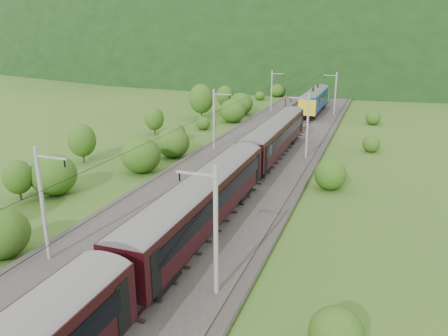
% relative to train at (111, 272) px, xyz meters
% --- Properties ---
extents(ground, '(600.00, 600.00, 0.00)m').
position_rel_train_xyz_m(ground, '(-2.40, 4.94, -3.65)').
color(ground, '#30561B').
rests_on(ground, ground).
extents(railbed, '(14.00, 220.00, 0.30)m').
position_rel_train_xyz_m(railbed, '(-2.40, 14.94, -3.50)').
color(railbed, '#38332D').
rests_on(railbed, ground).
extents(track_left, '(2.40, 220.00, 0.27)m').
position_rel_train_xyz_m(track_left, '(-4.80, 14.94, -3.28)').
color(track_left, brown).
rests_on(track_left, railbed).
extents(track_right, '(2.40, 220.00, 0.27)m').
position_rel_train_xyz_m(track_right, '(0.00, 14.94, -3.28)').
color(track_right, brown).
rests_on(track_right, railbed).
extents(catenary_left, '(2.54, 192.28, 8.00)m').
position_rel_train_xyz_m(catenary_left, '(-8.52, 36.94, 0.85)').
color(catenary_left, gray).
rests_on(catenary_left, railbed).
extents(catenary_right, '(2.54, 192.28, 8.00)m').
position_rel_train_xyz_m(catenary_right, '(3.72, 36.94, 0.85)').
color(catenary_right, gray).
rests_on(catenary_right, railbed).
extents(overhead_wires, '(4.83, 198.00, 0.03)m').
position_rel_train_xyz_m(overhead_wires, '(-2.40, 14.94, 3.45)').
color(overhead_wires, black).
rests_on(overhead_wires, ground).
extents(mountain_main, '(504.00, 360.00, 244.00)m').
position_rel_train_xyz_m(mountain_main, '(-2.40, 264.94, -3.65)').
color(mountain_main, black).
rests_on(mountain_main, ground).
extents(mountain_ridge, '(336.00, 280.00, 132.00)m').
position_rel_train_xyz_m(mountain_ridge, '(-122.40, 304.94, -3.65)').
color(mountain_ridge, black).
rests_on(mountain_ridge, ground).
extents(train, '(3.10, 149.16, 5.40)m').
position_rel_train_xyz_m(train, '(0.00, 0.00, 0.00)').
color(train, black).
rests_on(train, ground).
extents(hazard_post_near, '(0.16, 0.16, 1.51)m').
position_rel_train_xyz_m(hazard_post_near, '(-3.01, 32.36, -2.60)').
color(hazard_post_near, red).
rests_on(hazard_post_near, railbed).
extents(hazard_post_far, '(0.15, 0.15, 1.38)m').
position_rel_train_xyz_m(hazard_post_far, '(-1.74, 31.86, -2.66)').
color(hazard_post_far, red).
rests_on(hazard_post_far, railbed).
extents(signal, '(0.24, 0.24, 2.16)m').
position_rel_train_xyz_m(signal, '(-6.85, 74.56, -2.08)').
color(signal, black).
rests_on(signal, railbed).
extents(vegetation_left, '(13.69, 146.83, 6.99)m').
position_rel_train_xyz_m(vegetation_left, '(-15.49, 18.93, -1.16)').
color(vegetation_left, '#295216').
rests_on(vegetation_left, ground).
extents(vegetation_right, '(6.21, 100.49, 2.90)m').
position_rel_train_xyz_m(vegetation_right, '(9.56, 14.12, -2.39)').
color(vegetation_right, '#295216').
rests_on(vegetation_right, ground).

